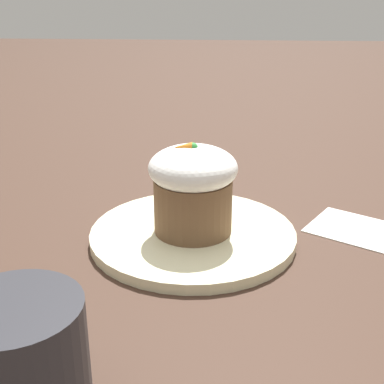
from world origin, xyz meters
name	(u,v)px	position (x,y,z in m)	size (l,w,h in m)	color
ground_plane	(193,240)	(0.00, 0.00, 0.00)	(4.00, 4.00, 0.00)	#3D281E
dessert_plate	(193,235)	(0.00, 0.00, 0.01)	(0.22, 0.22, 0.01)	beige
carrot_cake	(192,187)	(0.00, 0.00, 0.06)	(0.09, 0.09, 0.10)	brown
spoon	(196,223)	(0.00, -0.01, 0.01)	(0.04, 0.13, 0.01)	#B7B7BC
coffee_cup	(16,360)	(0.10, 0.26, 0.04)	(0.12, 0.09, 0.08)	#2D2D33
paper_napkin	(354,228)	(-0.18, -0.04, 0.00)	(0.12, 0.12, 0.00)	white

